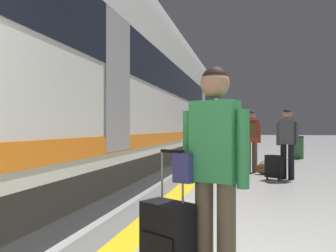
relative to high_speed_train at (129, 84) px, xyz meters
name	(u,v)px	position (x,y,z in m)	size (l,w,h in m)	color
safety_line_strip	(209,164)	(2.02, 2.23, -2.50)	(0.36, 80.00, 0.01)	yellow
tactile_edge_band	(200,164)	(1.74, 2.23, -2.50)	(0.53, 80.00, 0.01)	slate
high_speed_train	(129,84)	(0.00, 0.00, 0.00)	(2.94, 27.90, 4.97)	#38383D
traveller_foreground	(213,162)	(3.05, -6.32, -1.52)	(0.56, 0.34, 1.69)	brown
rolling_suitcase_foreground	(167,243)	(2.71, -6.38, -2.13)	(0.44, 0.37, 1.06)	black
passenger_near	(287,138)	(4.23, -0.45, -1.51)	(0.50, 0.31, 1.70)	black
suitcase_near	(274,166)	(3.91, -0.65, -2.18)	(0.44, 0.38, 0.59)	black
passenger_mid	(252,136)	(3.41, 0.54, -1.48)	(0.52, 0.40, 1.72)	brown
duffel_bag_mid	(264,169)	(3.72, 0.25, -2.35)	(0.44, 0.26, 0.36)	brown
waste_bin	(298,147)	(5.26, 5.19, -2.04)	(0.46, 0.46, 0.91)	#2D6638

